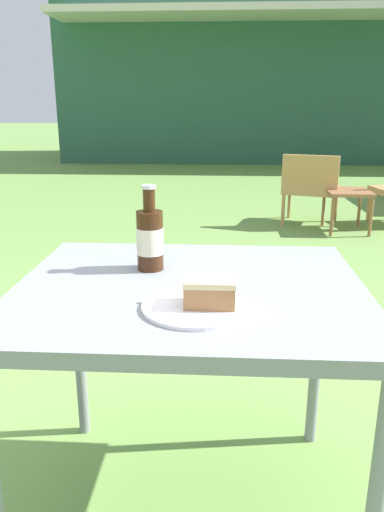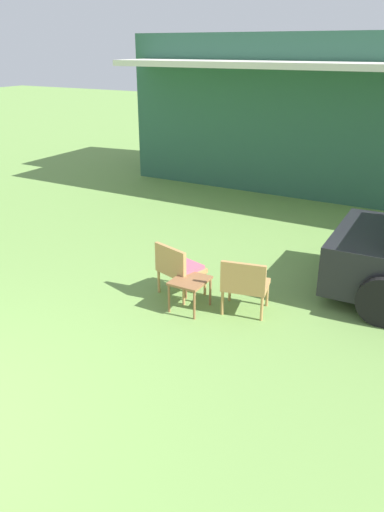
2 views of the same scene
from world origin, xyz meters
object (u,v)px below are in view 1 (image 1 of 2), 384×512
Objects in this scene: wicker_chair_cushioned at (311,185)px; cola_bottle_near at (150,238)px; cake_on_plate at (203,299)px; patio_table at (190,308)px; garden_side_table at (348,196)px.

wicker_chair_cushioned is 3.90m from cola_bottle_near.
wicker_chair_cushioned is 4.13m from cake_on_plate.
patio_table is at bearing 91.97° from wicker_chair_cushioned.
garden_side_table is 3.98m from cake_on_plate.
garden_side_table is 0.50× the size of patio_table.
patio_table is at bearing 104.22° from cake_on_plate.
cola_bottle_near reaches higher than garden_side_table.
cake_on_plate is (-1.26, -3.75, 0.42)m from garden_side_table.
cola_bottle_near is at bearing 119.81° from cake_on_plate.
patio_table is at bearing -109.91° from garden_side_table.
wicker_chair_cushioned is 0.41m from garden_side_table.
cola_bottle_near is at bearing 134.37° from patio_table.
cola_bottle_near is (-1.42, -3.46, 0.48)m from garden_side_table.
cola_bottle_near is (-0.16, 0.29, 0.07)m from cake_on_plate.
cake_on_plate reaches higher than wicker_chair_cushioned.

